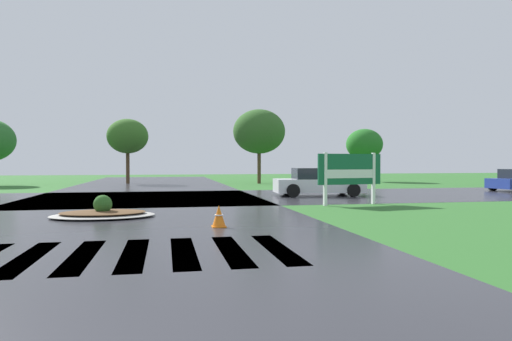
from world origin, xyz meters
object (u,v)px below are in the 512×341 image
median_island (103,213)px  car_white_sedan (318,183)px  estate_billboard (350,171)px  traffic_cone (219,217)px

median_island → car_white_sedan: size_ratio=0.69×
estate_billboard → car_white_sedan: size_ratio=0.61×
car_white_sedan → traffic_cone: (-6.16, -10.11, -0.37)m
median_island → car_white_sedan: (9.40, 7.30, 0.51)m
car_white_sedan → traffic_cone: bearing=-117.1°
estate_billboard → traffic_cone: (-5.78, -5.15, -1.05)m
estate_billboard → traffic_cone: 7.82m
estate_billboard → car_white_sedan: bearing=-103.0°
estate_billboard → median_island: estate_billboard is taller
traffic_cone → estate_billboard: bearing=41.7°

